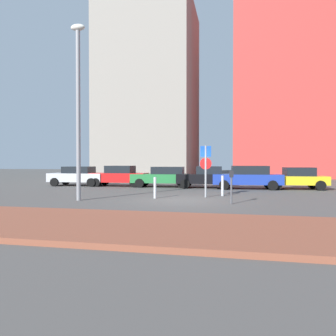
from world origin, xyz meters
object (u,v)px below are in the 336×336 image
object	(u,v)px
parked_car_green	(164,176)
traffic_bollard_mid	(223,186)
parked_car_red	(119,176)
parking_sign_post	(206,165)
street_lamp	(78,99)
parked_car_silver	(78,176)
parking_meter	(231,182)
parked_car_black	(206,177)
parked_car_blue	(248,177)
parked_car_yellow	(296,178)
traffic_bollard_near	(155,188)

from	to	relation	value
parked_car_green	traffic_bollard_mid	size ratio (longest dim) A/B	4.16
parked_car_red	parking_sign_post	size ratio (longest dim) A/B	1.61
street_lamp	parked_car_silver	bearing A→B (deg)	118.01
parking_meter	traffic_bollard_mid	size ratio (longest dim) A/B	1.32
parked_car_red	street_lamp	bearing A→B (deg)	-81.59
parked_car_green	parked_car_black	world-z (taller)	parked_car_black
parked_car_silver	parked_car_black	xyz separation A→B (m)	(9.88, -0.00, -0.00)
parked_car_blue	traffic_bollard_mid	world-z (taller)	parked_car_blue
street_lamp	parking_sign_post	bearing A→B (deg)	24.32
parking_sign_post	parked_car_green	bearing A→B (deg)	120.31
parked_car_yellow	parked_car_red	bearing A→B (deg)	179.62
traffic_bollard_mid	traffic_bollard_near	bearing A→B (deg)	-150.33
parked_car_silver	parking_sign_post	xyz separation A→B (m)	(10.37, -6.02, 0.90)
parked_car_silver	traffic_bollard_near	size ratio (longest dim) A/B	4.10
street_lamp	parked_car_green	bearing A→B (deg)	76.11
parked_car_red	parking_meter	bearing A→B (deg)	-45.73
parked_car_green	street_lamp	xyz separation A→B (m)	(-2.17, -8.78, 4.02)
parked_car_silver	traffic_bollard_mid	xyz separation A→B (m)	(11.20, -5.20, -0.23)
parked_car_black	parking_sign_post	size ratio (longest dim) A/B	1.53
parking_sign_post	street_lamp	world-z (taller)	street_lamp
parking_meter	traffic_bollard_mid	world-z (taller)	parking_meter
parked_car_yellow	parking_meter	xyz separation A→B (m)	(-4.18, -8.54, 0.19)
parked_car_silver	parked_car_red	size ratio (longest dim) A/B	1.01
parking_meter	street_lamp	xyz separation A→B (m)	(-7.10, -0.17, 3.86)
parked_car_green	traffic_bollard_near	xyz separation A→B (m)	(1.16, -7.21, -0.24)
parked_car_silver	parked_car_yellow	size ratio (longest dim) A/B	1.07
parking_sign_post	street_lamp	bearing A→B (deg)	-155.68
parked_car_blue	parking_meter	size ratio (longest dim) A/B	3.23
parked_car_red	traffic_bollard_mid	size ratio (longest dim) A/B	3.94
parked_car_yellow	traffic_bollard_mid	xyz separation A→B (m)	(-4.67, -5.28, -0.20)
parked_car_yellow	parked_car_green	bearing A→B (deg)	179.56
parked_car_red	parked_car_yellow	bearing A→B (deg)	-0.38
traffic_bollard_near	parked_car_green	bearing A→B (deg)	99.17
traffic_bollard_near	traffic_bollard_mid	distance (m)	3.76
parked_car_black	parking_sign_post	distance (m)	6.11
parked_car_blue	traffic_bollard_mid	distance (m)	5.05
parking_meter	parking_sign_post	bearing A→B (deg)	118.58
parked_car_yellow	street_lamp	xyz separation A→B (m)	(-11.28, -8.71, 4.04)
street_lamp	traffic_bollard_mid	distance (m)	8.57
parked_car_blue	street_lamp	world-z (taller)	street_lamp
parked_car_red	parking_meter	size ratio (longest dim) A/B	2.98
street_lamp	parked_car_red	bearing A→B (deg)	98.41
parked_car_green	street_lamp	world-z (taller)	street_lamp
parked_car_green	traffic_bollard_near	bearing A→B (deg)	-80.83
parked_car_red	street_lamp	world-z (taller)	street_lamp
parked_car_silver	parked_car_red	bearing A→B (deg)	2.74
parked_car_red	parked_car_black	world-z (taller)	parked_car_red
parked_car_silver	parked_car_yellow	world-z (taller)	parked_car_silver
parked_car_green	parking_meter	size ratio (longest dim) A/B	3.15
parked_car_green	traffic_bollard_near	distance (m)	7.31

